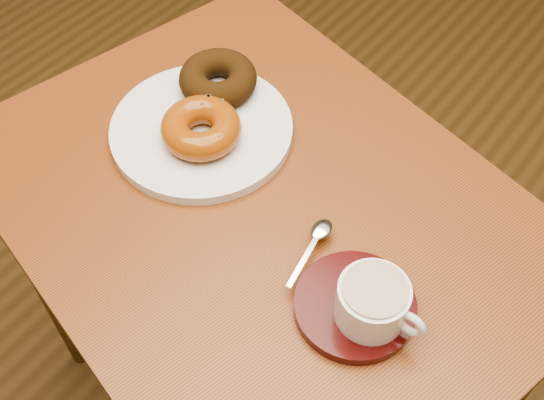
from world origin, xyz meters
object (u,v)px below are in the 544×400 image
Objects in this scene: cafe_table at (261,250)px; donut_plate at (202,130)px; coffee_cup at (373,302)px; saucer at (355,306)px.

donut_plate is (-0.14, 0.04, 0.12)m from cafe_table.
cafe_table is 8.17× the size of coffee_cup.
coffee_cup is at bearing -2.09° from cafe_table.
donut_plate is 1.80× the size of saucer.
cafe_table is 0.26m from coffee_cup.
cafe_table is 6.17× the size of saucer.
saucer is at bearing 173.70° from coffee_cup.
cafe_table is at bearing -17.42° from donut_plate.
donut_plate is at bearing 162.16° from coffee_cup.
coffee_cup is (0.34, -0.10, 0.04)m from donut_plate.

